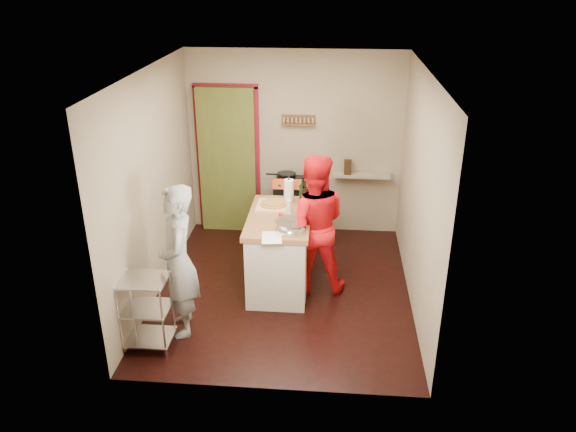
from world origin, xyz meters
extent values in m
plane|color=black|center=(0.00, 0.00, 0.00)|extent=(3.50, 3.50, 0.00)
cube|color=tan|center=(0.00, 1.75, 1.30)|extent=(3.00, 0.04, 2.60)
cube|color=#565B23|center=(-0.95, 1.80, 1.05)|extent=(0.80, 0.40, 2.10)
cube|color=maroon|center=(-1.37, 1.73, 1.05)|extent=(0.06, 0.06, 2.10)
cube|color=maroon|center=(-0.53, 1.73, 1.05)|extent=(0.06, 0.06, 2.10)
cube|color=maroon|center=(-0.95, 1.73, 2.10)|extent=(0.90, 0.06, 0.06)
cube|color=brown|center=(0.05, 1.70, 1.60)|extent=(0.46, 0.09, 0.03)
cube|color=brown|center=(0.05, 1.74, 1.66)|extent=(0.46, 0.02, 0.12)
cube|color=olive|center=(0.05, 1.70, 1.66)|extent=(0.42, 0.04, 0.07)
cube|color=tan|center=(0.95, 1.65, 0.90)|extent=(0.80, 0.18, 0.04)
cube|color=black|center=(0.75, 1.65, 1.02)|extent=(0.10, 0.14, 0.22)
cube|color=tan|center=(-1.50, 0.00, 1.30)|extent=(0.04, 3.50, 2.60)
cube|color=tan|center=(1.50, 0.00, 1.30)|extent=(0.04, 3.50, 2.60)
cube|color=white|center=(0.00, 0.00, 2.61)|extent=(3.00, 3.50, 0.02)
cube|color=black|center=(0.05, 1.43, 0.40)|extent=(0.60, 0.55, 0.80)
cube|color=black|center=(0.05, 1.43, 0.83)|extent=(0.60, 0.55, 0.06)
cube|color=#943715|center=(0.05, 1.15, 0.92)|extent=(0.60, 0.15, 0.17)
cylinder|color=black|center=(-0.10, 1.56, 0.91)|extent=(0.26, 0.26, 0.05)
cylinder|color=silver|center=(-1.50, -1.38, 0.40)|extent=(0.02, 0.02, 0.80)
cylinder|color=silver|center=(-1.06, -1.38, 0.40)|extent=(0.02, 0.02, 0.80)
cylinder|color=silver|center=(-1.50, -1.02, 0.40)|extent=(0.02, 0.02, 0.80)
cylinder|color=silver|center=(-1.06, -1.02, 0.40)|extent=(0.02, 0.02, 0.80)
cube|color=silver|center=(-1.28, -1.20, 0.10)|extent=(0.48, 0.40, 0.02)
cube|color=silver|center=(-1.28, -1.20, 0.45)|extent=(0.48, 0.40, 0.02)
cube|color=silver|center=(-1.28, -1.20, 0.78)|extent=(0.48, 0.40, 0.02)
cube|color=beige|center=(-0.06, 0.10, 0.44)|extent=(0.67, 1.18, 0.87)
cube|color=#A3673D|center=(-0.06, 0.10, 0.90)|extent=(0.73, 1.24, 0.06)
cube|color=#E0B588|center=(-0.16, 0.37, 0.95)|extent=(0.40, 0.40, 0.02)
cylinder|color=#BF873B|center=(-0.16, 0.37, 0.97)|extent=(0.32, 0.32, 0.02)
ellipsoid|color=silver|center=(0.11, -0.28, 0.99)|extent=(0.35, 0.35, 0.11)
cylinder|color=white|center=(0.02, 0.54, 1.07)|extent=(0.12, 0.12, 0.28)
cylinder|color=silver|center=(0.05, 0.17, 1.02)|extent=(0.06, 0.06, 0.17)
cube|color=white|center=(-0.08, -0.48, 0.94)|extent=(0.24, 0.32, 0.00)
cylinder|color=black|center=(0.19, 0.57, 1.09)|extent=(0.08, 0.08, 0.31)
cylinder|color=black|center=(0.22, 0.47, 1.09)|extent=(0.08, 0.08, 0.31)
cylinder|color=black|center=(0.19, 0.47, 1.09)|extent=(0.08, 0.08, 0.31)
imported|color=#BABABF|center=(-1.00, -0.89, 0.83)|extent=(0.55, 0.69, 1.65)
imported|color=red|center=(0.33, 0.09, 0.85)|extent=(0.86, 0.69, 1.69)
camera|label=1|loc=(0.54, -5.82, 3.61)|focal=35.00mm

